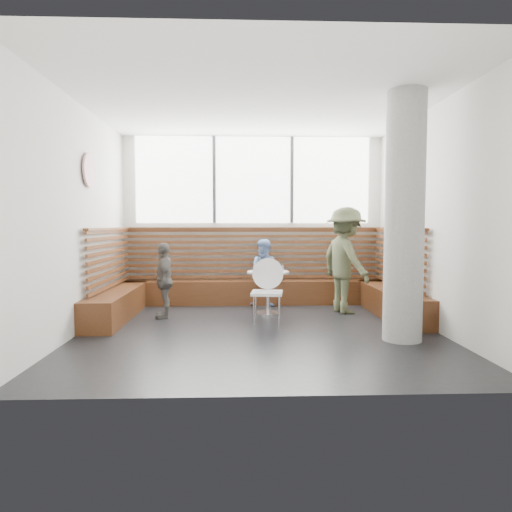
{
  "coord_description": "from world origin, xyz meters",
  "views": [
    {
      "loc": [
        -0.28,
        -6.4,
        1.5
      ],
      "look_at": [
        0.0,
        1.0,
        1.0
      ],
      "focal_mm": 32.0,
      "sensor_mm": 36.0,
      "label": 1
    }
  ],
  "objects_px": {
    "concrete_column": "(404,218)",
    "cafe_table": "(268,283)",
    "cafe_chair": "(267,286)",
    "adult_man": "(345,260)",
    "child_left": "(164,280)",
    "child_back": "(266,273)"
  },
  "relations": [
    {
      "from": "cafe_chair",
      "to": "adult_man",
      "type": "distance_m",
      "value": 1.69
    },
    {
      "from": "adult_man",
      "to": "child_left",
      "type": "height_order",
      "value": "adult_man"
    },
    {
      "from": "cafe_chair",
      "to": "child_left",
      "type": "distance_m",
      "value": 1.73
    },
    {
      "from": "cafe_table",
      "to": "child_back",
      "type": "bearing_deg",
      "value": 89.65
    },
    {
      "from": "cafe_table",
      "to": "adult_man",
      "type": "xyz_separation_m",
      "value": [
        1.33,
        0.07,
        0.38
      ]
    },
    {
      "from": "concrete_column",
      "to": "child_left",
      "type": "xyz_separation_m",
      "value": [
        -3.34,
        1.59,
        -0.99
      ]
    },
    {
      "from": "child_left",
      "to": "concrete_column",
      "type": "bearing_deg",
      "value": 57.01
    },
    {
      "from": "adult_man",
      "to": "child_back",
      "type": "relative_size",
      "value": 1.46
    },
    {
      "from": "concrete_column",
      "to": "child_left",
      "type": "bearing_deg",
      "value": 154.56
    },
    {
      "from": "child_back",
      "to": "adult_man",
      "type": "bearing_deg",
      "value": -14.2
    },
    {
      "from": "concrete_column",
      "to": "child_back",
      "type": "relative_size",
      "value": 2.58
    },
    {
      "from": "cafe_table",
      "to": "cafe_chair",
      "type": "xyz_separation_m",
      "value": [
        -0.07,
        -0.81,
        0.07
      ]
    },
    {
      "from": "cafe_chair",
      "to": "adult_man",
      "type": "bearing_deg",
      "value": 39.4
    },
    {
      "from": "concrete_column",
      "to": "adult_man",
      "type": "height_order",
      "value": "concrete_column"
    },
    {
      "from": "cafe_table",
      "to": "child_back",
      "type": "distance_m",
      "value": 0.73
    },
    {
      "from": "concrete_column",
      "to": "cafe_table",
      "type": "bearing_deg",
      "value": 131.72
    },
    {
      "from": "adult_man",
      "to": "child_back",
      "type": "bearing_deg",
      "value": 43.23
    },
    {
      "from": "cafe_chair",
      "to": "concrete_column",
      "type": "bearing_deg",
      "value": -23.54
    },
    {
      "from": "cafe_table",
      "to": "adult_man",
      "type": "height_order",
      "value": "adult_man"
    },
    {
      "from": "cafe_table",
      "to": "child_back",
      "type": "xyz_separation_m",
      "value": [
        0.0,
        0.73,
        0.1
      ]
    },
    {
      "from": "cafe_table",
      "to": "cafe_chair",
      "type": "relative_size",
      "value": 0.73
    },
    {
      "from": "concrete_column",
      "to": "cafe_table",
      "type": "relative_size",
      "value": 4.42
    }
  ]
}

